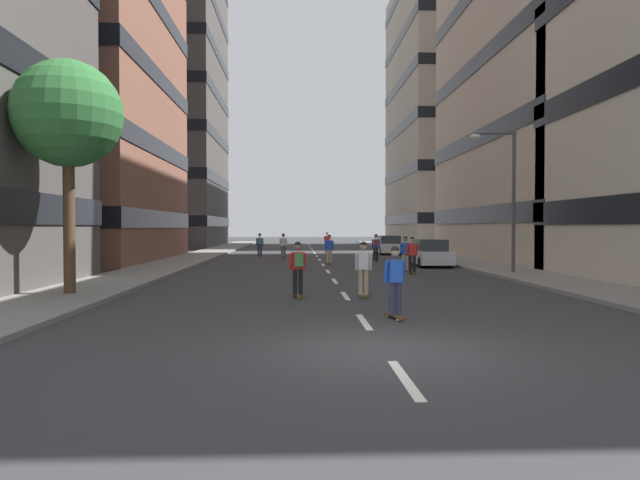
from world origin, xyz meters
name	(u,v)px	position (x,y,z in m)	size (l,w,h in m)	color
ground_plane	(319,259)	(0.00, 28.60, 0.00)	(171.59, 171.59, 0.00)	#333335
sidewalk_left	(200,256)	(-8.79, 32.17, 0.07)	(3.17, 78.64, 0.14)	gray
sidewalk_right	(433,255)	(8.79, 32.17, 0.07)	(3.17, 78.64, 0.14)	gray
lane_markings	(318,258)	(0.00, 30.50, 0.00)	(0.16, 67.20, 0.01)	silver
building_left_far	(146,100)	(-18.50, 54.76, 16.59)	(16.37, 18.05, 33.00)	#4C4744
building_right_mid	(595,34)	(18.50, 27.17, 15.21)	(16.37, 21.39, 30.24)	#B2A893
building_right_far	(469,111)	(18.50, 54.76, 15.65)	(16.37, 20.28, 31.13)	#B2A893
parked_car_near	(389,246)	(6.00, 35.70, 0.70)	(1.82, 4.40, 1.52)	silver
parked_car_mid	(429,254)	(6.00, 21.58, 0.70)	(1.82, 4.40, 1.52)	silver
street_tree_near	(68,115)	(-8.79, 8.01, 5.76)	(3.37, 3.37, 7.35)	#4C3823
streetlamp_right	(506,186)	(8.10, 15.50, 4.14)	(2.13, 0.30, 6.50)	#3F3F44
skater_0	(376,246)	(3.52, 25.71, 1.02)	(0.56, 0.92, 1.78)	brown
skater_1	(327,241)	(1.14, 39.15, 0.98)	(0.57, 0.92, 1.78)	brown
skater_2	(283,244)	(-2.50, 29.93, 0.98)	(0.55, 0.92, 1.78)	brown
skater_3	(298,265)	(-1.54, 7.67, 1.02)	(0.56, 0.92, 1.78)	brown
skater_4	(405,252)	(3.90, 17.94, 0.98)	(0.53, 0.90, 1.78)	brown
skater_5	(412,253)	(3.91, 16.28, 0.98)	(0.53, 0.90, 1.78)	brown
skater_6	(329,248)	(0.37, 23.17, 0.98)	(0.55, 0.92, 1.78)	brown
skater_7	(363,266)	(0.54, 7.57, 0.98)	(0.55, 0.92, 1.78)	brown
skater_8	(395,278)	(0.81, 3.41, 0.98)	(0.57, 0.92, 1.78)	brown
skater_9	(260,244)	(-4.23, 31.00, 1.02)	(0.53, 0.90, 1.78)	brown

